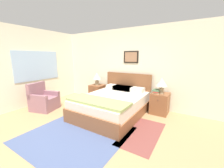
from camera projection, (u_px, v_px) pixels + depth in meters
name	position (u px, v px, depth m)	size (l,w,h in m)	color
ground_plane	(71.00, 140.00, 2.79)	(16.00, 16.00, 0.00)	tan
wall_back	(128.00, 67.00, 4.76)	(7.81, 0.09, 2.60)	beige
wall_left	(45.00, 67.00, 5.03)	(0.08, 5.04, 2.60)	beige
area_rug_main	(76.00, 135.00, 2.97)	(2.03, 1.94, 0.01)	#47567F
area_rug_bedside	(142.00, 133.00, 3.03)	(0.72, 1.42, 0.01)	brown
bed	(113.00, 104.00, 4.00)	(1.64, 2.13, 1.11)	brown
armchair	(44.00, 101.00, 4.36)	(0.83, 0.81, 0.86)	#8E606B
nightstand_near_window	(98.00, 93.00, 5.25)	(0.49, 0.53, 0.61)	brown
nightstand_by_door	(160.00, 103.00, 4.06)	(0.49, 0.53, 0.61)	brown
table_lamp_near_window	(97.00, 77.00, 5.10)	(0.33, 0.33, 0.46)	gray
table_lamp_by_door	(162.00, 83.00, 3.90)	(0.33, 0.33, 0.46)	gray
book_thick_bottom	(156.00, 92.00, 4.01)	(0.18, 0.24, 0.04)	beige
book_hardcover_middle	(156.00, 91.00, 4.00)	(0.17, 0.29, 0.03)	#B7332D
book_novel_upper	(156.00, 90.00, 3.99)	(0.20, 0.27, 0.04)	#4C7551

